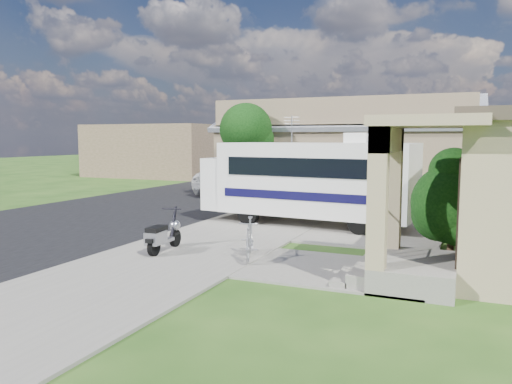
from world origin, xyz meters
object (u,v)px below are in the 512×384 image
at_px(scooter, 163,236).
at_px(pickup_truck, 239,178).
at_px(motorhome, 309,179).
at_px(garden_hose, 375,263).
at_px(bicycle, 249,241).
at_px(van, 279,170).
at_px(shrub, 455,200).

relative_size(scooter, pickup_truck, 0.28).
distance_m(motorhome, garden_hose, 5.86).
bearing_deg(garden_hose, scooter, -170.66).
relative_size(bicycle, van, 0.29).
height_order(motorhome, bicycle, motorhome).
bearing_deg(scooter, pickup_truck, 101.97).
relative_size(shrub, pickup_truck, 0.47).
bearing_deg(van, pickup_truck, -80.88).
xyz_separation_m(scooter, pickup_truck, (-4.30, 13.68, 0.33)).
bearing_deg(van, garden_hose, -58.51).
relative_size(shrub, bicycle, 1.67).
height_order(shrub, scooter, shrub).
relative_size(scooter, garden_hose, 3.88).
height_order(van, garden_hose, van).
bearing_deg(garden_hose, pickup_truck, 126.73).
bearing_deg(garden_hose, van, 116.36).
relative_size(motorhome, shrub, 2.68).
relative_size(scooter, van, 0.29).
bearing_deg(motorhome, pickup_truck, 133.30).
distance_m(scooter, bicycle, 2.35).
height_order(scooter, garden_hose, scooter).
xyz_separation_m(shrub, garden_hose, (-1.62, -2.04, -1.31)).
xyz_separation_m(scooter, bicycle, (2.33, 0.26, 0.01)).
xyz_separation_m(motorhome, van, (-6.99, 15.61, -0.75)).
bearing_deg(pickup_truck, scooter, 109.60).
bearing_deg(motorhome, van, 118.71).
height_order(pickup_truck, van, van).
distance_m(motorhome, bicycle, 5.46).
height_order(motorhome, garden_hose, motorhome).
height_order(bicycle, pickup_truck, pickup_truck).
bearing_deg(pickup_truck, garden_hose, 128.87).
xyz_separation_m(motorhome, bicycle, (0.17, -5.35, -1.09)).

